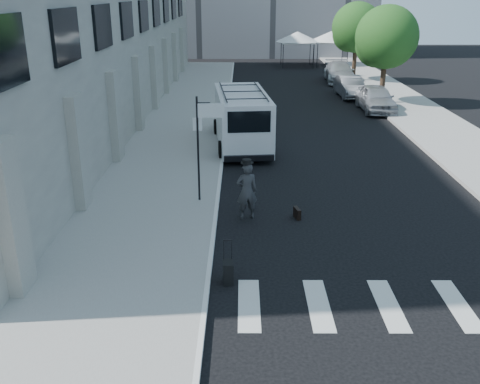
{
  "coord_description": "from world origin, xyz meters",
  "views": [
    {
      "loc": [
        -1.17,
        -13.58,
        6.78
      ],
      "look_at": [
        -1.22,
        0.9,
        1.3
      ],
      "focal_mm": 40.0,
      "sensor_mm": 36.0,
      "label": 1
    }
  ],
  "objects_px": {
    "briefcase": "(297,213)",
    "parked_car_b": "(350,87)",
    "suitcase": "(228,272)",
    "businessman": "(247,191)",
    "parked_car_c": "(339,72)",
    "cargo_van": "(241,118)",
    "parked_car_a": "(376,98)"
  },
  "relations": [
    {
      "from": "parked_car_b",
      "to": "parked_car_c",
      "type": "xyz_separation_m",
      "value": [
        0.35,
        6.26,
        0.07
      ]
    },
    {
      "from": "parked_car_a",
      "to": "parked_car_b",
      "type": "xyz_separation_m",
      "value": [
        -0.68,
        4.49,
        -0.07
      ]
    },
    {
      "from": "briefcase",
      "to": "parked_car_b",
      "type": "distance_m",
      "value": 21.33
    },
    {
      "from": "suitcase",
      "to": "parked_car_b",
      "type": "relative_size",
      "value": 0.26
    },
    {
      "from": "parked_car_b",
      "to": "parked_car_c",
      "type": "distance_m",
      "value": 6.27
    },
    {
      "from": "cargo_van",
      "to": "parked_car_b",
      "type": "distance_m",
      "value": 14.1
    },
    {
      "from": "cargo_van",
      "to": "parked_car_a",
      "type": "relative_size",
      "value": 1.51
    },
    {
      "from": "briefcase",
      "to": "parked_car_c",
      "type": "xyz_separation_m",
      "value": [
        5.88,
        26.85,
        0.6
      ]
    },
    {
      "from": "businessman",
      "to": "cargo_van",
      "type": "distance_m",
      "value": 8.55
    },
    {
      "from": "businessman",
      "to": "briefcase",
      "type": "height_order",
      "value": "businessman"
    },
    {
      "from": "parked_car_c",
      "to": "cargo_van",
      "type": "bearing_deg",
      "value": -109.76
    },
    {
      "from": "cargo_van",
      "to": "parked_car_a",
      "type": "xyz_separation_m",
      "value": [
        7.99,
        7.55,
        -0.51
      ]
    },
    {
      "from": "cargo_van",
      "to": "parked_car_c",
      "type": "xyz_separation_m",
      "value": [
        7.65,
        18.31,
        -0.51
      ]
    },
    {
      "from": "businessman",
      "to": "parked_car_c",
      "type": "height_order",
      "value": "businessman"
    },
    {
      "from": "businessman",
      "to": "parked_car_c",
      "type": "relative_size",
      "value": 0.35
    },
    {
      "from": "parked_car_a",
      "to": "briefcase",
      "type": "bearing_deg",
      "value": -111.33
    },
    {
      "from": "briefcase",
      "to": "cargo_van",
      "type": "height_order",
      "value": "cargo_van"
    },
    {
      "from": "businessman",
      "to": "briefcase",
      "type": "xyz_separation_m",
      "value": [
        1.6,
        0.0,
        -0.75
      ]
    },
    {
      "from": "parked_car_b",
      "to": "briefcase",
      "type": "bearing_deg",
      "value": -107.32
    },
    {
      "from": "parked_car_c",
      "to": "parked_car_a",
      "type": "bearing_deg",
      "value": -85.27
    },
    {
      "from": "cargo_van",
      "to": "briefcase",
      "type": "bearing_deg",
      "value": -83.92
    },
    {
      "from": "briefcase",
      "to": "suitcase",
      "type": "bearing_deg",
      "value": -131.11
    },
    {
      "from": "businessman",
      "to": "briefcase",
      "type": "relative_size",
      "value": 4.16
    },
    {
      "from": "suitcase",
      "to": "cargo_van",
      "type": "bearing_deg",
      "value": 83.75
    },
    {
      "from": "parked_car_a",
      "to": "parked_car_b",
      "type": "height_order",
      "value": "parked_car_a"
    },
    {
      "from": "cargo_van",
      "to": "parked_car_b",
      "type": "bearing_deg",
      "value": 53.11
    },
    {
      "from": "suitcase",
      "to": "parked_car_c",
      "type": "xyz_separation_m",
      "value": [
        7.97,
        30.85,
        0.47
      ]
    },
    {
      "from": "briefcase",
      "to": "parked_car_a",
      "type": "relative_size",
      "value": 0.1
    },
    {
      "from": "briefcase",
      "to": "parked_car_b",
      "type": "relative_size",
      "value": 0.1
    },
    {
      "from": "briefcase",
      "to": "parked_car_a",
      "type": "xyz_separation_m",
      "value": [
        6.22,
        16.1,
        0.6
      ]
    },
    {
      "from": "parked_car_b",
      "to": "parked_car_a",
      "type": "bearing_deg",
      "value": -83.62
    },
    {
      "from": "businessman",
      "to": "cargo_van",
      "type": "relative_size",
      "value": 0.27
    }
  ]
}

